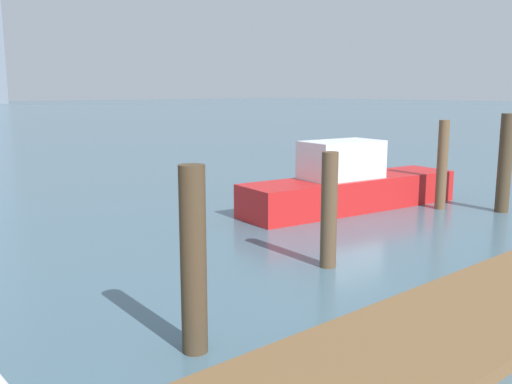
# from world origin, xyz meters

# --- Properties ---
(ground_plane) EXTENTS (300.00, 300.00, 0.00)m
(ground_plane) POSITION_xyz_m (0.00, 20.00, 0.00)
(ground_plane) COLOR #476675
(floating_dock) EXTENTS (10.05, 2.00, 0.18)m
(floating_dock) POSITION_xyz_m (1.52, 10.25, 0.09)
(floating_dock) COLOR brown
(floating_dock) RESTS_ON ground_plane
(dock_piling_0) EXTENTS (0.28, 0.28, 2.04)m
(dock_piling_0) POSITION_xyz_m (3.24, 13.16, 1.02)
(dock_piling_0) COLOR brown
(dock_piling_0) RESTS_ON ground_plane
(dock_piling_1) EXTENTS (0.31, 0.31, 2.24)m
(dock_piling_1) POSITION_xyz_m (-0.41, 11.98, 1.12)
(dock_piling_1) COLOR #473826
(dock_piling_1) RESTS_ON ground_plane
(dock_piling_3) EXTENTS (0.34, 0.34, 2.49)m
(dock_piling_3) POSITION_xyz_m (10.01, 13.36, 1.25)
(dock_piling_3) COLOR #473826
(dock_piling_3) RESTS_ON ground_plane
(dock_piling_4) EXTENTS (0.27, 0.27, 2.31)m
(dock_piling_4) POSITION_xyz_m (9.17, 14.60, 1.16)
(dock_piling_4) COLOR brown
(dock_piling_4) RESTS_ON ground_plane
(moored_boat_0) EXTENTS (6.47, 2.26, 1.80)m
(moored_boat_0) POSITION_xyz_m (7.35, 16.15, 0.62)
(moored_boat_0) COLOR red
(moored_boat_0) RESTS_ON ground_plane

